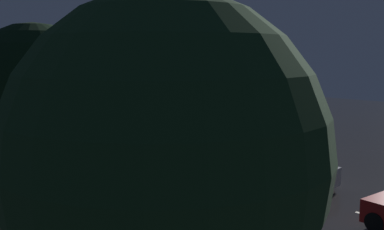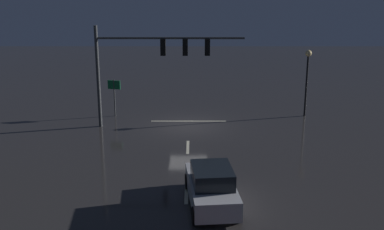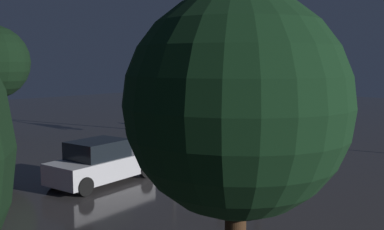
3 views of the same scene
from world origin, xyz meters
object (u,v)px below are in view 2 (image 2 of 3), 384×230
traffic_signal_assembly (152,56)px  route_sign (114,90)px  street_lamp_left_kerb (307,70)px  car_approaching (211,187)px

traffic_signal_assembly → route_sign: (2.86, -2.45, -2.71)m
traffic_signal_assembly → street_lamp_left_kerb: (-10.27, -2.47, -1.30)m
car_approaching → street_lamp_left_kerb: (-6.99, -13.57, 2.45)m
route_sign → traffic_signal_assembly: bearing=139.4°
street_lamp_left_kerb → route_sign: bearing=0.1°
traffic_signal_assembly → street_lamp_left_kerb: traffic_signal_assembly is taller
car_approaching → street_lamp_left_kerb: bearing=-117.2°
traffic_signal_assembly → car_approaching: size_ratio=2.05×
street_lamp_left_kerb → route_sign: (13.13, 0.03, -1.40)m
traffic_signal_assembly → car_approaching: bearing=106.5°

